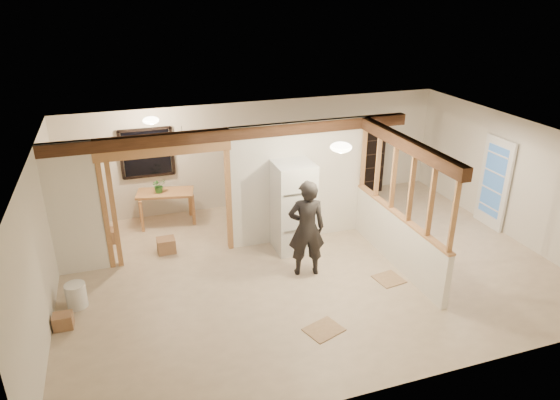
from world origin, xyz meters
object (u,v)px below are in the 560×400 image
object	(u,v)px
bookshelf	(367,162)
shop_vac	(97,221)
woman	(307,228)
work_table	(167,208)
refrigerator	(293,207)

from	to	relation	value
bookshelf	shop_vac	bearing A→B (deg)	-176.20
woman	bookshelf	distance (m)	4.36
work_table	shop_vac	world-z (taller)	work_table
woman	refrigerator	bearing A→B (deg)	-84.33
work_table	shop_vac	bearing A→B (deg)	-162.47
work_table	bookshelf	size ratio (longest dim) A/B	0.75
work_table	bookshelf	world-z (taller)	bookshelf
refrigerator	bookshelf	world-z (taller)	refrigerator
work_table	bookshelf	distance (m)	5.13
woman	bookshelf	bearing A→B (deg)	-120.54
woman	shop_vac	world-z (taller)	woman
work_table	shop_vac	xyz separation A→B (m)	(-1.48, -0.14, -0.05)
refrigerator	work_table	xyz separation A→B (m)	(-2.28, 1.98, -0.53)
refrigerator	woman	bearing A→B (deg)	-95.84
refrigerator	woman	size ratio (longest dim) A/B	0.99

